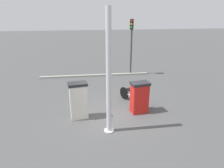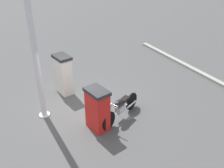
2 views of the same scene
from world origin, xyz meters
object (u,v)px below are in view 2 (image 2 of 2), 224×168
(motorcycle_near_pump, at_px, (120,108))
(canopy_support_pole, at_px, (36,59))
(fuel_pump_near, at_px, (98,109))
(fuel_pump_far, at_px, (63,74))

(motorcycle_near_pump, height_order, canopy_support_pole, canopy_support_pole)
(fuel_pump_near, height_order, canopy_support_pole, canopy_support_pole)
(fuel_pump_near, bearing_deg, motorcycle_near_pump, 0.22)
(canopy_support_pole, bearing_deg, motorcycle_near_pump, -37.13)
(fuel_pump_near, xyz_separation_m, fuel_pump_far, (-0.00, 2.80, 0.09))
(fuel_pump_far, distance_m, motorcycle_near_pump, 2.96)
(fuel_pump_far, bearing_deg, canopy_support_pole, -139.33)
(fuel_pump_far, height_order, canopy_support_pole, canopy_support_pole)
(motorcycle_near_pump, relative_size, canopy_support_pole, 0.43)
(motorcycle_near_pump, xyz_separation_m, canopy_support_pole, (-2.21, 1.68, 1.76))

